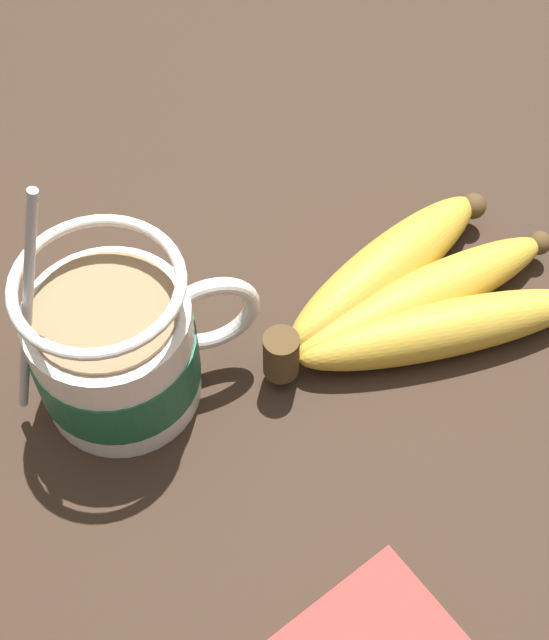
% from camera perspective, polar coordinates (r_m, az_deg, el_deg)
% --- Properties ---
extents(table, '(1.03, 1.03, 0.04)m').
position_cam_1_polar(table, '(0.54, -2.48, -1.68)').
color(table, '#332319').
rests_on(table, ground).
extents(coffee_mug, '(0.14, 0.09, 0.17)m').
position_cam_1_polar(coffee_mug, '(0.48, -10.02, -1.85)').
color(coffee_mug, white).
rests_on(coffee_mug, table).
extents(banana_bunch, '(0.20, 0.12, 0.04)m').
position_cam_1_polar(banana_bunch, '(0.52, 9.06, 1.35)').
color(banana_bunch, '#4C381E').
rests_on(banana_bunch, table).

